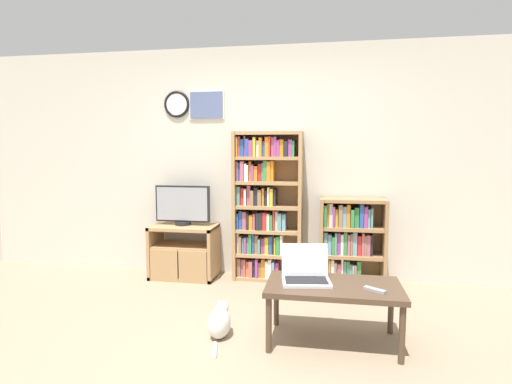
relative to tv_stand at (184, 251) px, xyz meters
name	(u,v)px	position (x,y,z in m)	size (l,w,h in m)	color
ground_plane	(219,356)	(0.85, -1.64, -0.30)	(18.00, 18.00, 0.00)	gray
wall_back	(261,163)	(0.84, 0.28, 1.00)	(6.88, 0.09, 2.60)	beige
tv_stand	(184,251)	(0.00, 0.00, 0.00)	(0.73, 0.43, 0.60)	tan
television	(183,205)	(-0.02, 0.04, 0.52)	(0.63, 0.18, 0.45)	black
bookshelf_tall	(264,206)	(0.91, 0.11, 0.52)	(0.75, 0.28, 1.65)	tan
bookshelf_short	(349,241)	(1.83, 0.10, 0.17)	(0.69, 0.30, 0.93)	#9E754C
coffee_table	(333,291)	(1.64, -1.30, 0.10)	(0.99, 0.54, 0.45)	#4C3828
laptop	(306,272)	(1.43, -1.25, 0.22)	(0.40, 0.34, 0.27)	silver
remote_near_laptop	(375,290)	(1.92, -1.40, 0.16)	(0.16, 0.13, 0.02)	#99999E
cat	(220,322)	(0.78, -1.36, -0.18)	(0.20, 0.44, 0.28)	white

